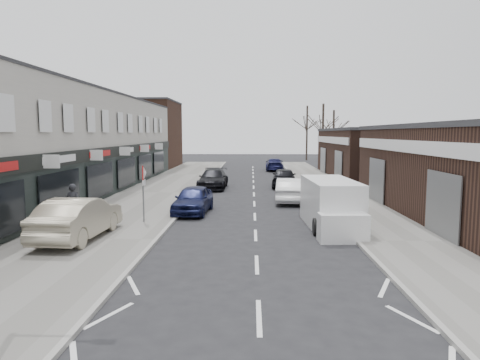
# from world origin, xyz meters

# --- Properties ---
(pavement_left) EXTENTS (5.50, 64.00, 0.12)m
(pavement_left) POSITION_xyz_m (-6.75, 22.00, 0.06)
(pavement_left) COLOR slate
(pavement_left) RESTS_ON ground
(pavement_right) EXTENTS (3.50, 64.00, 0.12)m
(pavement_right) POSITION_xyz_m (5.75, 22.00, 0.06)
(pavement_right) COLOR slate
(pavement_right) RESTS_ON ground
(shop_terrace_left) EXTENTS (8.00, 41.00, 7.10)m
(shop_terrace_left) POSITION_xyz_m (-13.50, 19.50, 3.55)
(shop_terrace_left) COLOR #BCB5AB
(shop_terrace_left) RESTS_ON ground
(brick_block_far) EXTENTS (8.00, 10.00, 8.00)m
(brick_block_far) POSITION_xyz_m (-13.50, 45.00, 4.00)
(brick_block_far) COLOR #41271C
(brick_block_far) RESTS_ON ground
(right_unit_far) EXTENTS (10.00, 16.00, 4.50)m
(right_unit_far) POSITION_xyz_m (12.50, 34.00, 2.25)
(right_unit_far) COLOR #331E17
(right_unit_far) RESTS_ON ground
(tree_far_a) EXTENTS (3.60, 3.60, 8.00)m
(tree_far_a) POSITION_xyz_m (9.00, 48.00, 0.00)
(tree_far_a) COLOR #382D26
(tree_far_a) RESTS_ON ground
(tree_far_b) EXTENTS (3.60, 3.60, 7.50)m
(tree_far_b) POSITION_xyz_m (11.50, 54.00, 0.00)
(tree_far_b) COLOR #382D26
(tree_far_b) RESTS_ON ground
(tree_far_c) EXTENTS (3.60, 3.60, 8.50)m
(tree_far_c) POSITION_xyz_m (8.50, 60.00, 0.00)
(tree_far_c) COLOR #382D26
(tree_far_c) RESTS_ON ground
(warning_sign) EXTENTS (0.12, 0.80, 2.70)m
(warning_sign) POSITION_xyz_m (-5.16, 12.00, 2.20)
(warning_sign) COLOR slate
(warning_sign) RESTS_ON pavement_left
(white_van) EXTENTS (2.18, 5.64, 2.17)m
(white_van) POSITION_xyz_m (3.40, 11.52, 1.02)
(white_van) COLOR silver
(white_van) RESTS_ON ground
(sedan_on_pavement) EXTENTS (1.99, 5.08, 1.65)m
(sedan_on_pavement) POSITION_xyz_m (-6.95, 8.79, 0.94)
(sedan_on_pavement) COLOR #A79D85
(sedan_on_pavement) RESTS_ON pavement_left
(pedestrian) EXTENTS (0.73, 0.54, 1.82)m
(pedestrian) POSITION_xyz_m (-8.38, 11.71, 1.03)
(pedestrian) COLOR #212227
(pedestrian) RESTS_ON pavement_left
(parked_car_left_a) EXTENTS (2.03, 4.38, 1.45)m
(parked_car_left_a) POSITION_xyz_m (-3.29, 14.96, 0.73)
(parked_car_left_a) COLOR #14193F
(parked_car_left_a) RESTS_ON ground
(parked_car_left_b) EXTENTS (2.17, 5.12, 1.47)m
(parked_car_left_b) POSITION_xyz_m (-3.13, 25.12, 0.74)
(parked_car_left_b) COLOR black
(parked_car_left_b) RESTS_ON ground
(parked_car_right_a) EXTENTS (2.03, 4.66, 1.49)m
(parked_car_right_a) POSITION_xyz_m (2.20, 18.78, 0.74)
(parked_car_right_a) COLOR silver
(parked_car_right_a) RESTS_ON ground
(parked_car_right_b) EXTENTS (2.23, 4.68, 1.54)m
(parked_car_right_b) POSITION_xyz_m (2.39, 26.08, 0.77)
(parked_car_right_b) COLOR black
(parked_car_right_b) RESTS_ON ground
(parked_car_right_c) EXTENTS (2.10, 4.88, 1.40)m
(parked_car_right_c) POSITION_xyz_m (2.45, 41.22, 0.70)
(parked_car_right_c) COLOR #12143A
(parked_car_right_c) RESTS_ON ground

